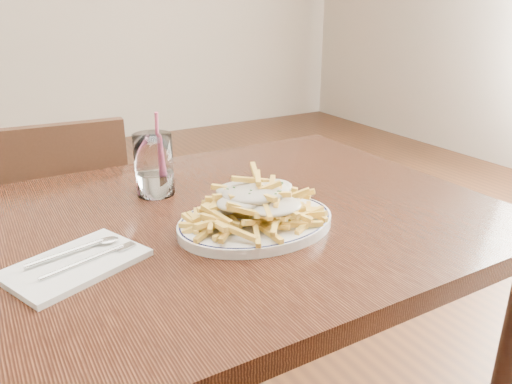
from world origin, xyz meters
TOP-DOWN VIEW (x-y plane):
  - table at (0.00, 0.00)m, footprint 1.20×0.80m
  - chair_far at (-0.15, 0.65)m, footprint 0.42×0.42m
  - fries_plate at (0.09, -0.09)m, footprint 0.37×0.34m
  - loaded_fries at (0.09, -0.09)m, footprint 0.26×0.21m
  - napkin at (-0.23, -0.07)m, footprint 0.24×0.20m
  - cutlery at (-0.23, -0.07)m, footprint 0.18×0.11m
  - water_glass at (-0.01, 0.17)m, footprint 0.08×0.08m

SIDE VIEW (x-z plane):
  - chair_far at x=-0.15m, z-range 0.06..0.90m
  - table at x=0.00m, z-range 0.30..1.05m
  - napkin at x=-0.23m, z-range 0.75..0.76m
  - fries_plate at x=0.09m, z-range 0.75..0.77m
  - cutlery at x=-0.23m, z-range 0.76..0.77m
  - water_glass at x=-0.01m, z-range 0.72..0.90m
  - loaded_fries at x=0.09m, z-range 0.77..0.84m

